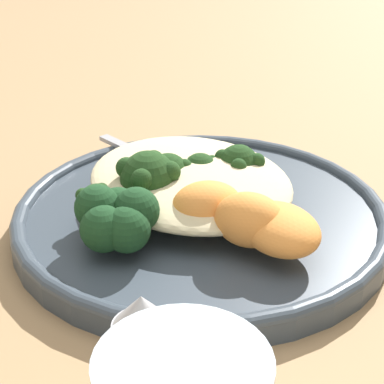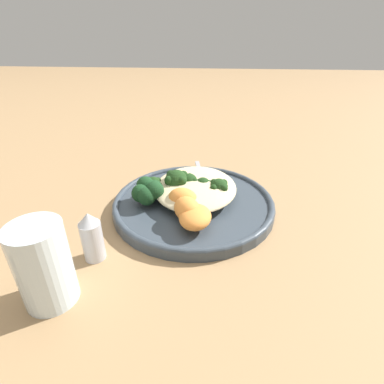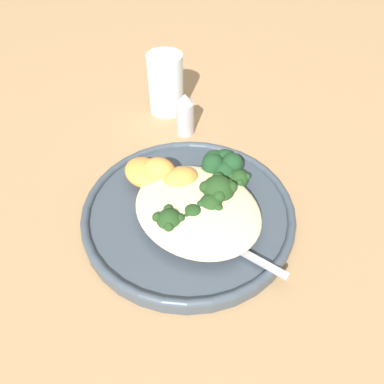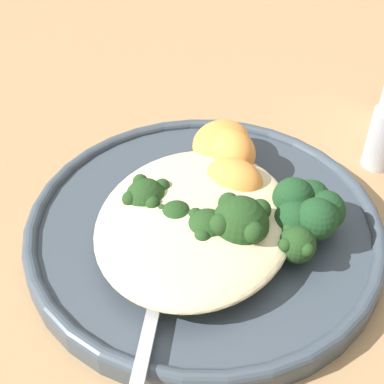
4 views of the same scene
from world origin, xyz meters
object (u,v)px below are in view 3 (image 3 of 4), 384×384
Objects in this scene: broccoli_stalk_1 at (190,209)px; kale_tuft at (221,164)px; broccoli_stalk_2 at (206,204)px; broccoli_stalk_3 at (216,191)px; sweet_potato_chunk_0 at (157,172)px; salt_shaker at (185,114)px; spoon at (230,244)px; broccoli_stalk_4 at (227,182)px; sweet_potato_chunk_2 at (181,180)px; broccoli_stalk_0 at (171,217)px; water_glass at (166,84)px; quinoa_mound at (197,209)px; sweet_potato_chunk_1 at (144,172)px; plate at (190,213)px.

broccoli_stalk_1 is 0.09m from kale_tuft.
broccoli_stalk_1 is 0.86× the size of broccoli_stalk_2.
sweet_potato_chunk_0 is (0.09, 0.03, -0.00)m from broccoli_stalk_3.
kale_tuft is at bearing 116.65° from broccoli_stalk_2.
salt_shaker reaches higher than broccoli_stalk_1.
kale_tuft is 0.76× the size of salt_shaker.
broccoli_stalk_4 is at bearing 124.46° from spoon.
sweet_potato_chunk_2 is at bearing 176.32° from broccoli_stalk_1.
spoon is (-0.11, 0.03, -0.01)m from sweet_potato_chunk_2.
water_glass reaches higher than broccoli_stalk_0.
broccoli_stalk_2 is at bearing -175.03° from sweet_potato_chunk_0.
sweet_potato_chunk_0 reaches higher than spoon.
broccoli_stalk_1 is at bearing -145.58° from broccoli_stalk_4.
quinoa_mound is 0.07m from spoon.
sweet_potato_chunk_1 is at bearing 169.89° from spoon.
sweet_potato_chunk_0 is 0.78× the size of sweet_potato_chunk_1.
sweet_potato_chunk_1 is at bearing 3.91° from quinoa_mound.
plate is 3.80× the size of salt_shaker.
broccoli_stalk_0 is at bearing 100.31° from kale_tuft.
broccoli_stalk_0 is 1.01× the size of broccoli_stalk_3.
salt_shaker reaches higher than plate.
water_glass is (0.15, -0.15, 0.01)m from sweet_potato_chunk_0.
broccoli_stalk_4 is 0.03m from kale_tuft.
water_glass is (0.14, -0.17, 0.02)m from sweet_potato_chunk_1.
broccoli_stalk_4 is 0.06m from sweet_potato_chunk_2.
salt_shaker reaches higher than kale_tuft.
sweet_potato_chunk_2 is (0.05, -0.01, 0.00)m from broccoli_stalk_2.
broccoli_stalk_0 is 0.30m from water_glass.
water_glass is (0.23, -0.20, 0.02)m from broccoli_stalk_0.
salt_shaker is (0.15, -0.13, 0.03)m from plate.
broccoli_stalk_1 is 0.29m from water_glass.
water_glass reaches higher than spoon.
sweet_potato_chunk_2 is 0.24m from water_glass.
salt_shaker is (0.13, -0.05, -0.00)m from kale_tuft.
broccoli_stalk_0 is at bearing 139.34° from water_glass.
sweet_potato_chunk_0 is 0.65× the size of salt_shaker.
sweet_potato_chunk_2 is at bearing 75.05° from kale_tuft.
sweet_potato_chunk_1 is 1.09× the size of kale_tuft.
sweet_potato_chunk_0 is 0.22m from water_glass.
plate is 3.45× the size of broccoli_stalk_0.
water_glass reaches higher than plate.
salt_shaker reaches higher than quinoa_mound.
spoon is (-0.08, 0.01, 0.01)m from plate.
sweet_potato_chunk_0 is (0.07, -0.00, 0.03)m from plate.
sweet_potato_chunk_0 is 0.04m from sweet_potato_chunk_2.
kale_tuft reaches higher than broccoli_stalk_4.
sweet_potato_chunk_0 reaches higher than sweet_potato_chunk_1.
broccoli_stalk_1 is 0.70× the size of water_glass.
quinoa_mound is 3.05× the size of kale_tuft.
water_glass is at bearing -50.31° from sweet_potato_chunk_1.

